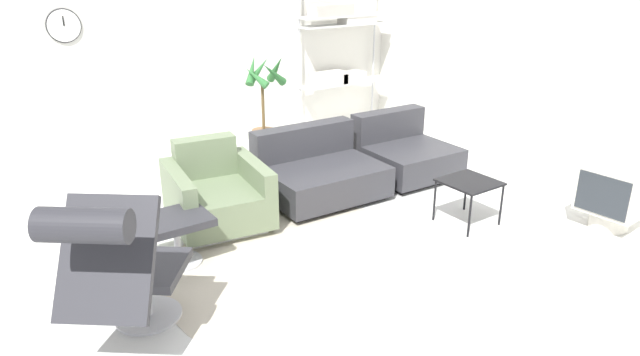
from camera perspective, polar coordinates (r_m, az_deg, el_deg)
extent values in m
plane|color=silver|center=(4.70, -0.78, -7.21)|extent=(12.00, 12.00, 0.00)
cube|color=silver|center=(6.93, -15.48, 13.48)|extent=(12.00, 0.06, 2.80)
cylinder|color=black|center=(6.60, -24.25, 13.72)|extent=(0.35, 0.01, 0.35)
cylinder|color=white|center=(6.60, -24.25, 13.72)|extent=(0.33, 0.02, 0.33)
cube|color=black|center=(6.58, -24.28, 14.13)|extent=(0.01, 0.01, 0.10)
cube|color=silver|center=(6.62, 24.03, 12.12)|extent=(0.06, 12.00, 2.80)
cylinder|color=#BCB29E|center=(4.45, -0.24, -8.92)|extent=(2.37, 2.37, 0.01)
cylinder|color=#BCBCC1|center=(4.07, -16.78, -13.00)|extent=(0.62, 0.62, 0.02)
cylinder|color=#BCBCC1|center=(3.98, -17.03, -11.06)|extent=(0.06, 0.06, 0.30)
cube|color=#2D2D33|center=(3.89, -17.33, -8.66)|extent=(0.72, 0.72, 0.06)
cube|color=#2D2D33|center=(3.37, -20.49, -7.55)|extent=(0.68, 0.66, 0.62)
cylinder|color=#2D2D33|center=(3.09, -22.57, -4.41)|extent=(0.48, 0.43, 0.18)
cylinder|color=#BCBCC1|center=(4.64, -13.90, -8.14)|extent=(0.36, 0.36, 0.02)
cylinder|color=#BCBCC1|center=(4.57, -14.09, -6.28)|extent=(0.05, 0.05, 0.32)
cube|color=#2D2D33|center=(4.48, -14.30, -4.12)|extent=(0.51, 0.43, 0.06)
cube|color=silver|center=(5.19, -10.01, -4.34)|extent=(0.75, 0.79, 0.06)
cube|color=#667556|center=(5.12, -10.13, -2.51)|extent=(0.68, 0.94, 0.30)
cube|color=#667556|center=(5.31, -11.45, 2.12)|extent=(0.58, 0.26, 0.36)
cube|color=#667556|center=(5.17, -6.62, -0.84)|extent=(0.24, 0.87, 0.50)
cube|color=#667556|center=(5.00, -13.92, -2.13)|extent=(0.24, 0.87, 0.50)
cube|color=black|center=(5.68, 0.17, -1.73)|extent=(1.04, 0.80, 0.05)
cube|color=#333338|center=(5.62, 0.18, -0.11)|extent=(1.15, 0.94, 0.29)
cube|color=#333338|center=(5.80, -1.70, 3.77)|extent=(1.13, 0.24, 0.32)
cube|color=black|center=(6.32, 8.65, 0.42)|extent=(0.83, 0.79, 0.05)
cube|color=#333338|center=(6.26, 8.73, 1.89)|extent=(0.93, 0.93, 0.29)
cube|color=#333338|center=(6.42, 6.83, 5.35)|extent=(0.90, 0.23, 0.32)
cube|color=black|center=(5.18, 14.75, -0.38)|extent=(0.45, 0.45, 0.02)
cylinder|color=black|center=(4.99, 14.74, -3.73)|extent=(0.02, 0.02, 0.38)
cylinder|color=black|center=(5.29, 17.67, -2.61)|extent=(0.02, 0.02, 0.38)
cylinder|color=black|center=(5.24, 11.39, -2.23)|extent=(0.02, 0.02, 0.38)
cylinder|color=black|center=(5.53, 14.37, -1.24)|extent=(0.02, 0.02, 0.38)
cylinder|color=beige|center=(5.65, 26.91, -3.67)|extent=(0.33, 0.33, 0.16)
cube|color=beige|center=(5.55, 27.39, -1.01)|extent=(0.47, 0.53, 0.40)
cube|color=#282D33|center=(5.36, 26.39, -1.58)|extent=(0.04, 0.44, 0.34)
cylinder|color=brown|center=(6.96, -5.59, 3.61)|extent=(0.30, 0.30, 0.30)
cylinder|color=#382819|center=(6.92, -5.63, 4.74)|extent=(0.27, 0.27, 0.02)
cylinder|color=brown|center=(6.84, -5.72, 7.11)|extent=(0.04, 0.04, 0.57)
cone|color=#2D6B33|center=(6.81, -4.42, 10.87)|extent=(0.16, 0.43, 0.38)
cone|color=#2D6B33|center=(6.85, -6.14, 10.67)|extent=(0.31, 0.15, 0.32)
cone|color=#2D6B33|center=(6.78, -6.82, 10.65)|extent=(0.29, 0.29, 0.35)
cone|color=#2D6B33|center=(6.65, -6.37, 9.98)|extent=(0.25, 0.32, 0.26)
cone|color=#2D6B33|center=(6.65, -4.67, 10.37)|extent=(0.41, 0.24, 0.33)
cylinder|color=#BCBCC1|center=(7.66, -2.06, 11.88)|extent=(0.03, 0.03, 2.01)
cylinder|color=#BCBCC1|center=(8.40, 5.40, 12.63)|extent=(0.03, 0.03, 2.01)
cube|color=silver|center=(7.99, 2.33, 9.46)|extent=(1.33, 0.28, 0.02)
cube|color=silver|center=(7.87, 2.41, 15.06)|extent=(1.33, 0.28, 0.02)
cube|color=silver|center=(7.86, 2.43, 15.90)|extent=(1.33, 0.28, 0.02)
cube|color=beige|center=(8.03, 3.06, 10.09)|extent=(0.40, 0.24, 0.13)
cube|color=silver|center=(7.98, 3.75, 15.60)|extent=(0.51, 0.24, 0.11)
cube|color=#B7B2A8|center=(7.71, 1.11, 16.45)|extent=(0.59, 0.24, 0.15)
cube|color=beige|center=(7.82, 0.91, 9.94)|extent=(0.48, 0.24, 0.17)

